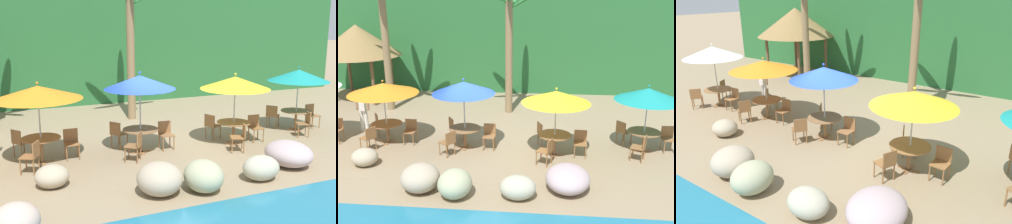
# 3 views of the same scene
# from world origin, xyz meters

# --- Properties ---
(ground_plane) EXTENTS (120.00, 120.00, 0.00)m
(ground_plane) POSITION_xyz_m (0.00, 0.00, 0.00)
(ground_plane) COLOR #937F60
(terrace_deck) EXTENTS (18.00, 5.20, 0.01)m
(terrace_deck) POSITION_xyz_m (0.00, 0.00, 0.00)
(terrace_deck) COLOR #937F60
(terrace_deck) RESTS_ON ground
(foliage_backdrop) EXTENTS (28.00, 2.40, 6.00)m
(foliage_backdrop) POSITION_xyz_m (0.00, 9.00, 3.00)
(foliage_backdrop) COLOR #286633
(foliage_backdrop) RESTS_ON ground
(rock_seawall) EXTENTS (16.77, 3.15, 0.79)m
(rock_seawall) POSITION_xyz_m (0.88, -3.12, 0.34)
(rock_seawall) COLOR #ADAF89
(rock_seawall) RESTS_ON ground
(umbrella_orange) EXTENTS (2.46, 2.46, 2.34)m
(umbrella_orange) POSITION_xyz_m (-3.52, 0.22, 2.03)
(umbrella_orange) COLOR silver
(umbrella_orange) RESTS_ON ground
(dining_table_orange) EXTENTS (1.10, 1.10, 0.74)m
(dining_table_orange) POSITION_xyz_m (-3.52, 0.22, 0.61)
(dining_table_orange) COLOR olive
(dining_table_orange) RESTS_ON ground
(chair_orange_seaward) EXTENTS (0.44, 0.44, 0.87)m
(chair_orange_seaward) POSITION_xyz_m (-2.66, 0.28, 0.51)
(chair_orange_seaward) COLOR olive
(chair_orange_seaward) RESTS_ON ground
(chair_orange_inland) EXTENTS (0.59, 0.59, 0.87)m
(chair_orange_inland) POSITION_xyz_m (-4.06, 0.89, 0.51)
(chair_orange_inland) COLOR olive
(chair_orange_inland) RESTS_ON ground
(chair_orange_left) EXTENTS (0.57, 0.57, 0.87)m
(chair_orange_left) POSITION_xyz_m (-3.83, -0.57, 0.51)
(chair_orange_left) COLOR olive
(chair_orange_left) RESTS_ON ground
(umbrella_blue) EXTENTS (2.15, 2.15, 2.50)m
(umbrella_blue) POSITION_xyz_m (-0.61, 0.02, 2.18)
(umbrella_blue) COLOR silver
(umbrella_blue) RESTS_ON ground
(dining_table_blue) EXTENTS (1.10, 1.10, 0.74)m
(dining_table_blue) POSITION_xyz_m (-0.61, 0.02, 0.61)
(dining_table_blue) COLOR olive
(dining_table_blue) RESTS_ON ground
(chair_blue_seaward) EXTENTS (0.44, 0.44, 0.87)m
(chair_blue_seaward) POSITION_xyz_m (0.24, 0.08, 0.51)
(chair_blue_seaward) COLOR olive
(chair_blue_seaward) RESTS_ON ground
(chair_blue_inland) EXTENTS (0.59, 0.59, 0.87)m
(chair_blue_inland) POSITION_xyz_m (-1.15, 0.68, 0.51)
(chair_blue_inland) COLOR olive
(chair_blue_inland) RESTS_ON ground
(chair_blue_left) EXTENTS (0.59, 0.59, 0.87)m
(chair_blue_left) POSITION_xyz_m (-1.02, -0.73, 0.51)
(chair_blue_left) COLOR olive
(chair_blue_left) RESTS_ON ground
(umbrella_yellow) EXTENTS (2.25, 2.25, 2.34)m
(umbrella_yellow) POSITION_xyz_m (2.48, -0.32, 2.03)
(umbrella_yellow) COLOR silver
(umbrella_yellow) RESTS_ON ground
(dining_table_yellow) EXTENTS (1.10, 1.10, 0.74)m
(dining_table_yellow) POSITION_xyz_m (2.48, -0.32, 0.61)
(dining_table_yellow) COLOR olive
(dining_table_yellow) RESTS_ON ground
(chair_yellow_seaward) EXTENTS (0.45, 0.46, 0.87)m
(chair_yellow_seaward) POSITION_xyz_m (3.34, -0.29, 0.51)
(chair_yellow_seaward) COLOR olive
(chair_yellow_seaward) RESTS_ON ground
(chair_yellow_inland) EXTENTS (0.55, 0.55, 0.87)m
(chair_yellow_inland) POSITION_xyz_m (2.08, 0.43, 0.51)
(chair_yellow_inland) COLOR olive
(chair_yellow_inland) RESTS_ON ground
(chair_yellow_left) EXTENTS (0.56, 0.56, 0.87)m
(chair_yellow_left) POSITION_xyz_m (2.22, -1.13, 0.51)
(chair_yellow_left) COLOR olive
(chair_yellow_left) RESTS_ON ground
(umbrella_teal) EXTENTS (2.19, 2.19, 2.36)m
(umbrella_teal) POSITION_xyz_m (5.51, 0.27, 2.04)
(umbrella_teal) COLOR silver
(umbrella_teal) RESTS_ON ground
(dining_table_teal) EXTENTS (1.10, 1.10, 0.74)m
(dining_table_teal) POSITION_xyz_m (5.51, 0.27, 0.61)
(dining_table_teal) COLOR olive
(dining_table_teal) RESTS_ON ground
(chair_teal_seaward) EXTENTS (0.44, 0.45, 0.87)m
(chair_teal_seaward) POSITION_xyz_m (6.36, 0.41, 0.51)
(chair_teal_seaward) COLOR olive
(chair_teal_seaward) RESTS_ON ground
(chair_teal_inland) EXTENTS (0.59, 0.59, 0.87)m
(chair_teal_inland) POSITION_xyz_m (4.93, 0.89, 0.51)
(chair_teal_inland) COLOR olive
(chair_teal_inland) RESTS_ON ground
(chair_teal_left) EXTENTS (0.56, 0.56, 0.87)m
(chair_teal_left) POSITION_xyz_m (5.24, -0.54, 0.51)
(chair_teal_left) COLOR olive
(chair_teal_left) RESTS_ON ground
(palm_tree_second) EXTENTS (3.37, 3.47, 5.55)m
(palm_tree_second) POSITION_xyz_m (0.49, 4.35, 3.68)
(palm_tree_second) COLOR olive
(palm_tree_second) RESTS_ON ground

